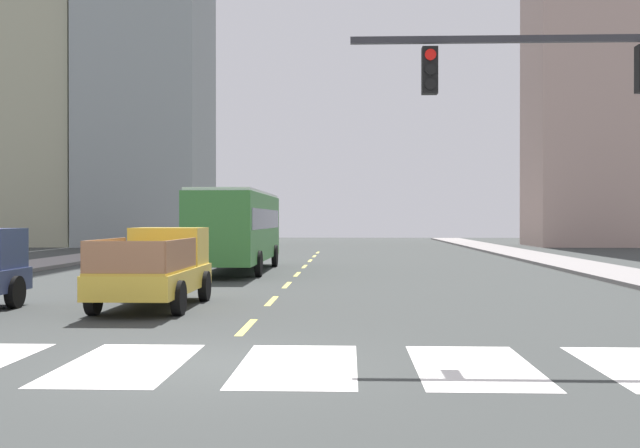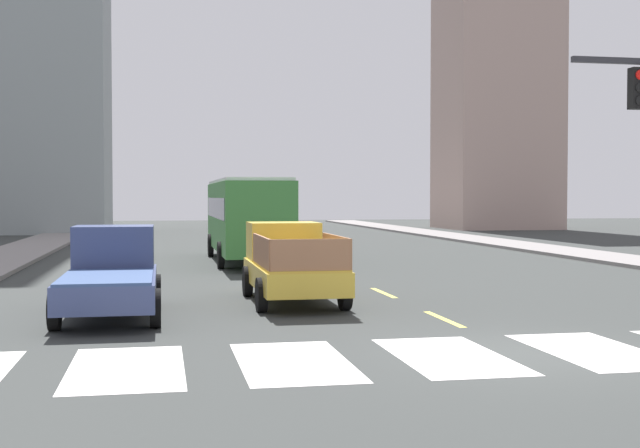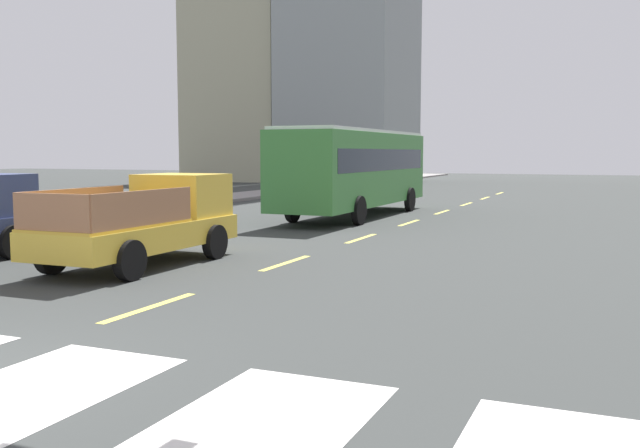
% 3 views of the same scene
% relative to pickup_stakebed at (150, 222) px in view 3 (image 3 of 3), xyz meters
% --- Properties ---
extents(sidewalk_left, '(3.04, 110.00, 0.15)m').
position_rel_pickup_stakebed_xyz_m(sidewalk_left, '(-9.71, 10.19, -0.86)').
color(sidewalk_left, gray).
rests_on(sidewalk_left, ground).
extents(crosswalk_stripe_4, '(1.76, 3.52, 0.01)m').
position_rel_pickup_stakebed_xyz_m(crosswalk_stripe_4, '(4.08, -7.81, -0.93)').
color(crosswalk_stripe_4, silver).
rests_on(crosswalk_stripe_4, ground).
extents(crosswalk_stripe_5, '(1.76, 3.52, 0.01)m').
position_rel_pickup_stakebed_xyz_m(crosswalk_stripe_5, '(6.70, -7.81, -0.93)').
color(crosswalk_stripe_5, silver).
rests_on(crosswalk_stripe_5, ground).
extents(lane_dash_0, '(0.16, 2.40, 0.01)m').
position_rel_pickup_stakebed_xyz_m(lane_dash_0, '(2.77, -3.81, -0.93)').
color(lane_dash_0, '#DECF4E').
rests_on(lane_dash_0, ground).
extents(lane_dash_1, '(0.16, 2.40, 0.01)m').
position_rel_pickup_stakebed_xyz_m(lane_dash_1, '(2.77, 1.19, -0.93)').
color(lane_dash_1, '#DECF4E').
rests_on(lane_dash_1, ground).
extents(lane_dash_2, '(0.16, 2.40, 0.01)m').
position_rel_pickup_stakebed_xyz_m(lane_dash_2, '(2.77, 6.19, -0.93)').
color(lane_dash_2, '#DECF4E').
rests_on(lane_dash_2, ground).
extents(lane_dash_3, '(0.16, 2.40, 0.01)m').
position_rel_pickup_stakebed_xyz_m(lane_dash_3, '(2.77, 11.19, -0.93)').
color(lane_dash_3, '#DECF4E').
rests_on(lane_dash_3, ground).
extents(lane_dash_4, '(0.16, 2.40, 0.01)m').
position_rel_pickup_stakebed_xyz_m(lane_dash_4, '(2.77, 16.19, -0.93)').
color(lane_dash_4, '#DECF4E').
rests_on(lane_dash_4, ground).
extents(lane_dash_5, '(0.16, 2.40, 0.01)m').
position_rel_pickup_stakebed_xyz_m(lane_dash_5, '(2.77, 21.19, -0.93)').
color(lane_dash_5, '#DECF4E').
rests_on(lane_dash_5, ground).
extents(lane_dash_6, '(0.16, 2.40, 0.01)m').
position_rel_pickup_stakebed_xyz_m(lane_dash_6, '(2.77, 26.19, -0.93)').
color(lane_dash_6, '#DECF4E').
rests_on(lane_dash_6, ground).
extents(lane_dash_7, '(0.16, 2.40, 0.01)m').
position_rel_pickup_stakebed_xyz_m(lane_dash_7, '(2.77, 31.19, -0.93)').
color(lane_dash_7, '#DECF4E').
rests_on(lane_dash_7, ground).
extents(pickup_stakebed, '(2.18, 5.20, 1.96)m').
position_rel_pickup_stakebed_xyz_m(pickup_stakebed, '(0.00, 0.00, 0.00)').
color(pickup_stakebed, gold).
rests_on(pickup_stakebed, ground).
extents(city_bus, '(2.72, 10.80, 3.32)m').
position_rel_pickup_stakebed_xyz_m(city_bus, '(0.16, 12.73, 1.02)').
color(city_bus, '#397D39').
rests_on(city_bus, ground).
extents(block_mid_right, '(8.96, 9.48, 19.75)m').
position_rel_pickup_stakebed_xyz_m(block_mid_right, '(-21.34, 43.94, 8.94)').
color(block_mid_right, '#A3A285').
rests_on(block_mid_right, ground).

